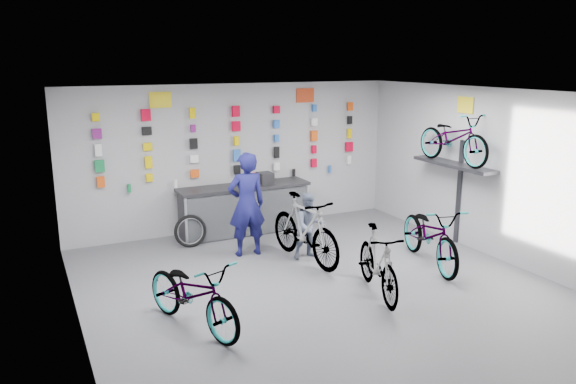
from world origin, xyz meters
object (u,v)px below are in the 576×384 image
counter (245,210)px  bike_center (378,262)px  bike_service (305,229)px  clerk (247,204)px  customer (309,226)px  bike_right (430,235)px  bike_left (193,293)px

counter → bike_center: bearing=-80.2°
bike_service → clerk: size_ratio=1.05×
bike_center → counter: bearing=115.8°
clerk → customer: 1.19m
counter → clerk: clerk is taller
bike_right → clerk: size_ratio=1.10×
counter → clerk: (-0.44, -1.24, 0.46)m
bike_right → clerk: bearing=159.4°
bike_center → clerk: 2.79m
customer → bike_center: bearing=-83.7°
counter → customer: customer is taller
bike_service → customer: 0.19m
counter → customer: (0.49, -1.89, 0.11)m
customer → bike_right: bearing=-33.8°
bike_center → customer: size_ratio=1.44×
counter → bike_service: (0.34, -2.00, 0.11)m
customer → counter: bearing=105.9°
bike_center → clerk: size_ratio=0.91×
bike_center → clerk: bearing=129.3°
bike_service → bike_center: bearing=-87.3°
bike_center → bike_right: 1.69m
bike_left → clerk: clerk is taller
bike_left → bike_service: size_ratio=0.95×
bike_center → customer: 1.89m
bike_left → bike_right: size_ratio=0.91×
bike_left → customer: size_ratio=1.58×
counter → bike_center: bike_center is taller
bike_service → clerk: (-0.78, 0.76, 0.35)m
bike_center → bike_service: (-0.31, 1.77, 0.08)m
bike_left → clerk: bearing=34.2°
bike_right → customer: bearing=159.4°
bike_right → bike_center: bearing=-142.0°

